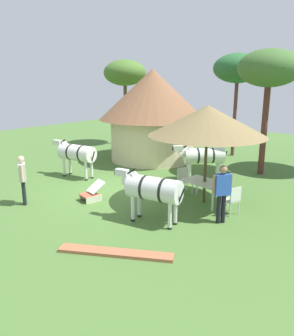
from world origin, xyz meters
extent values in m
plane|color=#496E32|center=(0.00, 0.00, 0.00)|extent=(36.00, 36.00, 0.00)
cylinder|color=beige|center=(-2.31, 4.85, 1.05)|extent=(4.22, 4.22, 2.09)
cone|color=brown|center=(-2.31, 4.85, 3.33)|extent=(5.36, 5.36, 2.47)
cylinder|color=#443D23|center=(3.07, 0.95, 1.15)|extent=(0.10, 0.10, 2.29)
cone|color=olive|center=(3.07, 0.95, 2.78)|extent=(3.82, 3.82, 0.98)
cube|color=silver|center=(3.07, 0.95, 0.72)|extent=(1.63, 1.17, 0.04)
cylinder|color=silver|center=(2.47, 1.47, 0.35)|extent=(0.06, 0.06, 0.70)
cylinder|color=silver|center=(3.82, 1.23, 0.35)|extent=(0.06, 0.06, 0.70)
cylinder|color=silver|center=(2.33, 0.68, 0.35)|extent=(0.06, 0.06, 0.70)
cylinder|color=silver|center=(3.68, 0.44, 0.35)|extent=(0.06, 0.06, 0.70)
cube|color=silver|center=(1.99, 1.45, 0.45)|extent=(0.56, 0.57, 0.04)
cube|color=silver|center=(1.81, 1.53, 0.68)|extent=(0.22, 0.42, 0.45)
cylinder|color=silver|center=(2.23, 1.55, 0.23)|extent=(0.04, 0.04, 0.45)
cylinder|color=silver|center=(2.07, 1.20, 0.23)|extent=(0.04, 0.04, 0.45)
cylinder|color=silver|center=(1.90, 1.70, 0.23)|extent=(0.04, 0.04, 0.45)
cylinder|color=silver|center=(1.74, 1.35, 0.23)|extent=(0.04, 0.04, 0.45)
cube|color=silver|center=(4.21, 0.59, 0.45)|extent=(0.53, 0.55, 0.04)
cube|color=silver|center=(4.39, 0.54, 0.68)|extent=(0.17, 0.43, 0.45)
cylinder|color=silver|center=(3.98, 0.47, 0.23)|extent=(0.04, 0.04, 0.45)
cylinder|color=silver|center=(4.10, 0.83, 0.23)|extent=(0.04, 0.04, 0.45)
cylinder|color=silver|center=(4.33, 0.36, 0.23)|extent=(0.04, 0.04, 0.45)
cylinder|color=silver|center=(4.44, 0.72, 0.23)|extent=(0.04, 0.04, 0.45)
cylinder|color=black|center=(4.27, -0.28, 0.43)|extent=(0.13, 0.13, 0.86)
cylinder|color=black|center=(4.35, -0.15, 0.43)|extent=(0.13, 0.13, 0.86)
cube|color=blue|center=(4.31, -0.22, 1.17)|extent=(0.44, 0.51, 0.61)
cylinder|color=#997255|center=(4.16, -0.43, 1.19)|extent=(0.09, 0.09, 0.58)
cylinder|color=#997255|center=(4.46, 0.00, 1.19)|extent=(0.09, 0.09, 0.58)
sphere|color=#997255|center=(4.31, -0.22, 1.61)|extent=(0.23, 0.23, 0.23)
cylinder|color=black|center=(-1.52, -2.98, 0.41)|extent=(0.12, 0.12, 0.83)
cylinder|color=black|center=(-1.40, -3.06, 0.41)|extent=(0.12, 0.12, 0.83)
cube|color=silver|center=(-1.46, -3.02, 1.12)|extent=(0.49, 0.41, 0.59)
cylinder|color=beige|center=(-1.68, -2.89, 1.14)|extent=(0.09, 0.09, 0.55)
cylinder|color=beige|center=(-1.25, -3.16, 1.14)|extent=(0.09, 0.09, 0.55)
sphere|color=beige|center=(-1.46, -3.02, 1.55)|extent=(0.22, 0.22, 0.22)
cube|color=#C8503C|center=(-0.06, -1.41, 0.22)|extent=(0.64, 0.66, 0.03)
cube|color=white|center=(0.00, -1.15, 0.45)|extent=(0.63, 0.62, 0.36)
cube|color=beige|center=(0.20, -1.42, 0.11)|extent=(0.19, 0.60, 0.22)
cube|color=beige|center=(-0.30, -1.29, 0.11)|extent=(0.19, 0.60, 0.22)
cylinder|color=silver|center=(2.81, -1.45, 1.04)|extent=(1.68, 0.96, 0.68)
cylinder|color=black|center=(3.12, -1.39, 1.04)|extent=(0.21, 0.70, 0.69)
cylinder|color=black|center=(2.53, -1.50, 1.04)|extent=(0.21, 0.70, 0.69)
cylinder|color=silver|center=(2.03, -1.60, 1.22)|extent=(0.59, 0.40, 0.51)
cube|color=silver|center=(1.75, -1.65, 1.38)|extent=(0.43, 0.25, 0.20)
cube|color=black|center=(1.58, -1.68, 1.35)|extent=(0.14, 0.14, 0.12)
cube|color=black|center=(2.03, -1.60, 1.42)|extent=(0.37, 0.11, 0.28)
cylinder|color=silver|center=(2.25, -1.75, 0.39)|extent=(0.11, 0.11, 0.78)
cylinder|color=black|center=(2.25, -1.75, 0.03)|extent=(0.13, 0.13, 0.06)
cylinder|color=silver|center=(2.18, -1.38, 0.39)|extent=(0.11, 0.11, 0.78)
cylinder|color=black|center=(2.18, -1.38, 0.03)|extent=(0.13, 0.13, 0.06)
cylinder|color=silver|center=(3.43, -1.52, 0.39)|extent=(0.11, 0.11, 0.78)
cylinder|color=black|center=(3.43, -1.52, 0.03)|extent=(0.13, 0.13, 0.06)
cylinder|color=silver|center=(3.36, -1.16, 0.39)|extent=(0.11, 0.11, 0.78)
cylinder|color=black|center=(3.36, -1.16, 0.03)|extent=(0.13, 0.13, 0.06)
cylinder|color=black|center=(3.63, -1.30, 0.94)|extent=(0.24, 0.09, 0.53)
cylinder|color=silver|center=(-2.65, 0.21, 1.06)|extent=(1.70, 0.90, 0.67)
cylinder|color=black|center=(-2.33, 0.26, 1.06)|extent=(0.18, 0.69, 0.68)
cylinder|color=black|center=(-2.94, 0.17, 1.06)|extent=(0.18, 0.69, 0.68)
cylinder|color=silver|center=(-3.45, 0.09, 1.24)|extent=(0.58, 0.38, 0.51)
cube|color=silver|center=(-3.73, 0.05, 1.40)|extent=(0.42, 0.24, 0.20)
cube|color=black|center=(-3.90, 0.03, 1.37)|extent=(0.14, 0.14, 0.12)
cube|color=black|center=(-3.45, 0.09, 1.44)|extent=(0.37, 0.09, 0.28)
cylinder|color=silver|center=(-3.23, -0.06, 0.41)|extent=(0.11, 0.11, 0.81)
cylinder|color=black|center=(-3.23, -0.06, 0.03)|extent=(0.13, 0.13, 0.06)
cylinder|color=silver|center=(-3.28, 0.30, 0.41)|extent=(0.11, 0.11, 0.81)
cylinder|color=black|center=(-3.28, 0.30, 0.03)|extent=(0.13, 0.13, 0.06)
cylinder|color=silver|center=(-2.01, 0.12, 0.41)|extent=(0.11, 0.11, 0.81)
cylinder|color=black|center=(-2.01, 0.12, 0.03)|extent=(0.13, 0.13, 0.06)
cylinder|color=silver|center=(-2.07, 0.49, 0.41)|extent=(0.11, 0.11, 0.81)
cylinder|color=black|center=(-2.07, 0.49, 0.03)|extent=(0.13, 0.13, 0.06)
cylinder|color=black|center=(-1.80, 0.34, 0.96)|extent=(0.24, 0.08, 0.53)
cylinder|color=silver|center=(1.61, 3.39, 1.00)|extent=(1.59, 1.61, 0.63)
cylinder|color=black|center=(1.84, 3.63, 1.00)|extent=(0.52, 0.50, 0.64)
cylinder|color=black|center=(1.41, 3.18, 1.00)|extent=(0.52, 0.50, 0.64)
cylinder|color=silver|center=(1.04, 2.80, 1.18)|extent=(0.57, 0.58, 0.49)
cube|color=silver|center=(0.85, 2.60, 1.34)|extent=(0.41, 0.41, 0.20)
cube|color=black|center=(0.72, 2.47, 1.31)|extent=(0.17, 0.17, 0.12)
cube|color=black|center=(1.04, 2.80, 1.38)|extent=(0.28, 0.29, 0.28)
cylinder|color=silver|center=(1.30, 2.82, 0.38)|extent=(0.11, 0.11, 0.76)
cylinder|color=black|center=(1.30, 2.82, 0.03)|extent=(0.13, 0.13, 0.06)
cylinder|color=silver|center=(1.06, 3.06, 0.38)|extent=(0.11, 0.11, 0.76)
cylinder|color=black|center=(1.06, 3.06, 0.03)|extent=(0.13, 0.13, 0.06)
cylinder|color=silver|center=(2.17, 3.72, 0.38)|extent=(0.11, 0.11, 0.76)
cylinder|color=black|center=(2.17, 3.72, 0.03)|extent=(0.13, 0.13, 0.06)
cylinder|color=silver|center=(1.92, 3.96, 0.38)|extent=(0.11, 0.11, 0.76)
cylinder|color=black|center=(1.92, 3.96, 0.03)|extent=(0.13, 0.13, 0.06)
cylinder|color=black|center=(2.22, 4.01, 0.90)|extent=(0.20, 0.20, 0.53)
cylinder|color=#542B25|center=(3.15, 5.71, 1.90)|extent=(0.26, 0.26, 3.79)
ellipsoid|color=#3D652C|center=(3.15, 5.71, 4.50)|extent=(2.59, 2.59, 1.55)
cylinder|color=#4E4936|center=(-6.33, 7.16, 1.85)|extent=(0.22, 0.22, 3.71)
ellipsoid|color=#456F29|center=(-6.33, 7.16, 4.43)|extent=(2.61, 2.61, 1.56)
cylinder|color=brown|center=(0.50, 8.38, 1.95)|extent=(0.19, 0.19, 3.91)
ellipsoid|color=#28612F|center=(0.50, 8.38, 4.60)|extent=(2.52, 2.52, 1.51)
cube|color=#A66241|center=(3.25, -3.49, 0.04)|extent=(2.62, 1.67, 0.08)
camera|label=1|loc=(8.54, -8.70, 4.08)|focal=36.45mm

